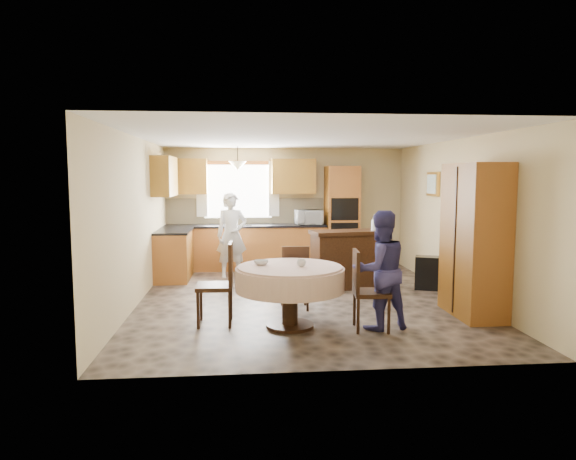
% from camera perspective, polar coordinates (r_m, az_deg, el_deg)
% --- Properties ---
extents(floor, '(5.00, 6.00, 0.01)m').
position_cam_1_polar(floor, '(8.11, 1.60, -7.65)').
color(floor, brown).
rests_on(floor, ground).
extents(ceiling, '(5.00, 6.00, 0.01)m').
position_cam_1_polar(ceiling, '(7.90, 1.65, 10.25)').
color(ceiling, white).
rests_on(ceiling, wall_back).
extents(wall_back, '(5.00, 0.02, 2.50)m').
position_cam_1_polar(wall_back, '(10.89, -0.28, 2.50)').
color(wall_back, tan).
rests_on(wall_back, floor).
extents(wall_front, '(5.00, 0.02, 2.50)m').
position_cam_1_polar(wall_front, '(4.96, 5.81, -1.72)').
color(wall_front, tan).
rests_on(wall_front, floor).
extents(wall_left, '(0.02, 6.00, 2.50)m').
position_cam_1_polar(wall_left, '(8.00, -16.44, 0.99)').
color(wall_left, tan).
rests_on(wall_left, floor).
extents(wall_right, '(0.02, 6.00, 2.50)m').
position_cam_1_polar(wall_right, '(8.58, 18.45, 1.25)').
color(wall_right, tan).
rests_on(wall_right, floor).
extents(window, '(1.40, 0.03, 1.10)m').
position_cam_1_polar(window, '(10.81, -5.57, 4.31)').
color(window, white).
rests_on(window, wall_back).
extents(curtain_left, '(0.22, 0.02, 1.15)m').
position_cam_1_polar(curtain_left, '(10.79, -9.58, 4.51)').
color(curtain_left, white).
rests_on(curtain_left, wall_back).
extents(curtain_right, '(0.22, 0.02, 1.15)m').
position_cam_1_polar(curtain_right, '(10.78, -1.57, 4.59)').
color(curtain_right, white).
rests_on(curtain_right, wall_back).
extents(base_cab_back, '(3.30, 0.60, 0.88)m').
position_cam_1_polar(base_cab_back, '(10.63, -4.71, -1.99)').
color(base_cab_back, '#CD7336').
rests_on(base_cab_back, floor).
extents(counter_back, '(3.30, 0.64, 0.04)m').
position_cam_1_polar(counter_back, '(10.57, -4.73, 0.48)').
color(counter_back, black).
rests_on(counter_back, base_cab_back).
extents(base_cab_left, '(0.60, 1.20, 0.88)m').
position_cam_1_polar(base_cab_left, '(9.82, -12.56, -2.78)').
color(base_cab_left, '#CD7336').
rests_on(base_cab_left, floor).
extents(counter_left, '(0.64, 1.20, 0.04)m').
position_cam_1_polar(counter_left, '(9.76, -12.62, -0.11)').
color(counter_left, black).
rests_on(counter_left, base_cab_left).
extents(backsplash, '(3.30, 0.02, 0.55)m').
position_cam_1_polar(backsplash, '(10.84, -4.76, 2.10)').
color(backsplash, beige).
rests_on(backsplash, wall_back).
extents(wall_cab_left, '(0.85, 0.33, 0.72)m').
position_cam_1_polar(wall_cab_left, '(10.72, -11.25, 5.86)').
color(wall_cab_left, '#BC892F').
rests_on(wall_cab_left, wall_back).
extents(wall_cab_right, '(0.90, 0.33, 0.72)m').
position_cam_1_polar(wall_cab_right, '(10.72, 0.60, 5.98)').
color(wall_cab_right, '#BC892F').
rests_on(wall_cab_right, wall_back).
extents(wall_cab_side, '(0.33, 1.20, 0.72)m').
position_cam_1_polar(wall_cab_side, '(9.72, -13.55, 5.81)').
color(wall_cab_side, '#BC892F').
rests_on(wall_cab_side, wall_left).
extents(oven_tower, '(0.66, 0.62, 2.12)m').
position_cam_1_polar(oven_tower, '(10.76, 5.98, 1.41)').
color(oven_tower, '#CD7336').
rests_on(oven_tower, floor).
extents(oven_upper, '(0.56, 0.01, 0.45)m').
position_cam_1_polar(oven_upper, '(10.43, 6.33, 2.31)').
color(oven_upper, black).
rests_on(oven_upper, oven_tower).
extents(oven_lower, '(0.56, 0.01, 0.45)m').
position_cam_1_polar(oven_lower, '(10.48, 6.30, -0.41)').
color(oven_lower, black).
rests_on(oven_lower, oven_tower).
extents(pendant, '(0.36, 0.36, 0.18)m').
position_cam_1_polar(pendant, '(10.33, -5.61, 7.11)').
color(pendant, beige).
rests_on(pendant, ceiling).
extents(sideboard, '(1.38, 0.76, 0.93)m').
position_cam_1_polar(sideboard, '(8.88, 6.79, -3.43)').
color(sideboard, '#351C0E').
rests_on(sideboard, floor).
extents(space_heater, '(0.49, 0.42, 0.56)m').
position_cam_1_polar(space_heater, '(9.04, 15.24, -4.62)').
color(space_heater, black).
rests_on(space_heater, floor).
extents(cupboard, '(0.55, 1.09, 2.09)m').
position_cam_1_polar(cupboard, '(7.43, 20.01, -1.08)').
color(cupboard, '#CD7336').
rests_on(cupboard, floor).
extents(dining_table, '(1.38, 1.38, 0.79)m').
position_cam_1_polar(dining_table, '(6.51, 0.21, -5.54)').
color(dining_table, '#351C0E').
rests_on(dining_table, floor).
extents(chair_left, '(0.47, 0.47, 1.07)m').
position_cam_1_polar(chair_left, '(6.70, -7.41, -5.45)').
color(chair_left, '#351C0E').
rests_on(chair_left, floor).
extents(chair_back, '(0.41, 0.41, 0.93)m').
position_cam_1_polar(chair_back, '(7.36, 0.78, -4.96)').
color(chair_back, '#351C0E').
rests_on(chair_back, floor).
extents(chair_right, '(0.47, 0.47, 1.00)m').
position_cam_1_polar(chair_right, '(6.48, 8.55, -6.18)').
color(chair_right, '#351C0E').
rests_on(chair_right, floor).
extents(framed_picture, '(0.06, 0.51, 0.43)m').
position_cam_1_polar(framed_picture, '(9.52, 15.80, 4.93)').
color(framed_picture, gold).
rests_on(framed_picture, wall_right).
extents(microwave, '(0.58, 0.42, 0.30)m').
position_cam_1_polar(microwave, '(10.60, 2.30, 1.43)').
color(microwave, silver).
rests_on(microwave, counter_back).
extents(person_sink, '(0.65, 0.49, 1.60)m').
position_cam_1_polar(person_sink, '(9.75, -6.27, -0.59)').
color(person_sink, silver).
rests_on(person_sink, floor).
extents(person_dining, '(0.84, 0.72, 1.49)m').
position_cam_1_polar(person_dining, '(6.52, 10.21, -4.41)').
color(person_dining, navy).
rests_on(person_dining, floor).
extents(bowl_sideboard, '(0.24, 0.24, 0.05)m').
position_cam_1_polar(bowl_sideboard, '(8.76, 5.03, -0.29)').
color(bowl_sideboard, '#B2B2B2').
rests_on(bowl_sideboard, sideboard).
extents(bottle_sideboard, '(0.14, 0.14, 0.33)m').
position_cam_1_polar(bottle_sideboard, '(8.91, 9.60, 0.65)').
color(bottle_sideboard, silver).
rests_on(bottle_sideboard, sideboard).
extents(cup_table, '(0.11, 0.11, 0.09)m').
position_cam_1_polar(cup_table, '(6.43, 1.50, -3.71)').
color(cup_table, '#B2B2B2').
rests_on(cup_table, dining_table).
extents(bowl_table, '(0.24, 0.24, 0.06)m').
position_cam_1_polar(bowl_table, '(6.57, -3.00, -3.63)').
color(bowl_table, '#B2B2B2').
rests_on(bowl_table, dining_table).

